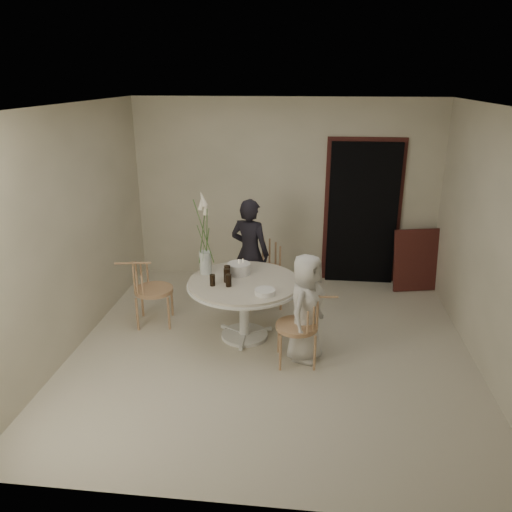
# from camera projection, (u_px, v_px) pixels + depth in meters

# --- Properties ---
(ground) EXTENTS (4.50, 4.50, 0.00)m
(ground) POSITION_uv_depth(u_px,v_px,m) (272.00, 348.00, 5.77)
(ground) COLOR beige
(ground) RESTS_ON ground
(room_shell) EXTENTS (4.50, 4.50, 4.50)m
(room_shell) POSITION_uv_depth(u_px,v_px,m) (273.00, 213.00, 5.22)
(room_shell) COLOR white
(room_shell) RESTS_ON ground
(doorway) EXTENTS (1.00, 0.10, 2.10)m
(doorway) POSITION_uv_depth(u_px,v_px,m) (362.00, 214.00, 7.34)
(doorway) COLOR black
(doorway) RESTS_ON ground
(door_trim) EXTENTS (1.12, 0.03, 2.22)m
(door_trim) POSITION_uv_depth(u_px,v_px,m) (362.00, 210.00, 7.35)
(door_trim) COLOR #4F201B
(door_trim) RESTS_ON ground
(table) EXTENTS (1.33, 1.33, 0.73)m
(table) POSITION_uv_depth(u_px,v_px,m) (244.00, 290.00, 5.83)
(table) COLOR white
(table) RESTS_ON ground
(picture_frame) EXTENTS (0.71, 0.35, 0.90)m
(picture_frame) POSITION_uv_depth(u_px,v_px,m) (417.00, 260.00, 7.23)
(picture_frame) COLOR #4F201B
(picture_frame) RESTS_ON ground
(chair_far) EXTENTS (0.55, 0.59, 0.90)m
(chair_far) POSITION_uv_depth(u_px,v_px,m) (264.00, 261.00, 6.83)
(chair_far) COLOR tan
(chair_far) RESTS_ON ground
(chair_right) EXTENTS (0.51, 0.47, 0.79)m
(chair_right) POSITION_uv_depth(u_px,v_px,m) (307.00, 319.00, 5.35)
(chair_right) COLOR tan
(chair_right) RESTS_ON ground
(chair_left) EXTENTS (0.54, 0.51, 0.84)m
(chair_left) POSITION_uv_depth(u_px,v_px,m) (144.00, 284.00, 6.19)
(chair_left) COLOR tan
(chair_left) RESTS_ON ground
(girl) EXTENTS (0.63, 0.51, 1.48)m
(girl) POSITION_uv_depth(u_px,v_px,m) (250.00, 253.00, 6.66)
(girl) COLOR black
(girl) RESTS_ON ground
(boy) EXTENTS (0.59, 0.70, 1.22)m
(boy) POSITION_uv_depth(u_px,v_px,m) (306.00, 308.00, 5.39)
(boy) COLOR silver
(boy) RESTS_ON ground
(birthday_cake) EXTENTS (0.27, 0.27, 0.18)m
(birthday_cake) POSITION_uv_depth(u_px,v_px,m) (239.00, 268.00, 5.98)
(birthday_cake) COLOR white
(birthday_cake) RESTS_ON table
(cola_tumbler_a) EXTENTS (0.07, 0.07, 0.13)m
(cola_tumbler_a) POSITION_uv_depth(u_px,v_px,m) (212.00, 280.00, 5.64)
(cola_tumbler_a) COLOR black
(cola_tumbler_a) RESTS_ON table
(cola_tumbler_b) EXTENTS (0.09, 0.09, 0.14)m
(cola_tumbler_b) POSITION_uv_depth(u_px,v_px,m) (229.00, 280.00, 5.62)
(cola_tumbler_b) COLOR black
(cola_tumbler_b) RESTS_ON table
(cola_tumbler_c) EXTENTS (0.09, 0.09, 0.16)m
(cola_tumbler_c) POSITION_uv_depth(u_px,v_px,m) (227.00, 275.00, 5.73)
(cola_tumbler_c) COLOR black
(cola_tumbler_c) RESTS_ON table
(cola_tumbler_d) EXTENTS (0.09, 0.09, 0.16)m
(cola_tumbler_d) POSITION_uv_depth(u_px,v_px,m) (227.00, 272.00, 5.83)
(cola_tumbler_d) COLOR black
(cola_tumbler_d) RESTS_ON table
(plate_stack) EXTENTS (0.28, 0.28, 0.06)m
(plate_stack) POSITION_uv_depth(u_px,v_px,m) (265.00, 292.00, 5.43)
(plate_stack) COLOR white
(plate_stack) RESTS_ON table
(flower_vase) EXTENTS (0.14, 0.14, 1.01)m
(flower_vase) POSITION_uv_depth(u_px,v_px,m) (205.00, 245.00, 5.90)
(flower_vase) COLOR silver
(flower_vase) RESTS_ON table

